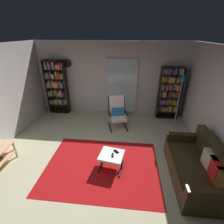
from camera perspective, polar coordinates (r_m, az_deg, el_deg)
name	(u,v)px	position (r m, az deg, el deg)	size (l,w,h in m)	color
ground_plane	(98,164)	(4.10, -5.02, -17.74)	(7.02, 7.02, 0.00)	#B1AD8B
wall_back	(111,79)	(6.02, -0.34, 11.42)	(5.60, 0.06, 2.60)	beige
glass_door_panel	(122,87)	(5.99, 3.45, 8.83)	(1.10, 0.01, 2.00)	silver
area_rug	(102,166)	(4.03, -3.54, -18.44)	(2.61, 1.95, 0.01)	maroon
bookshelf_near_tv	(57,85)	(6.41, -18.90, 8.87)	(0.75, 0.30, 1.99)	black
bookshelf_near_sofa	(169,92)	(6.00, 19.57, 6.72)	(0.75, 0.30, 1.84)	black
leather_sofa	(198,168)	(3.98, 28.01, -16.95)	(0.88, 1.74, 0.84)	#2F2610
lounge_armchair	(117,111)	(5.25, 1.88, 0.21)	(0.71, 0.77, 1.02)	black
ottoman	(111,157)	(3.79, -0.19, -15.45)	(0.59, 0.56, 0.39)	white
tv_remote	(113,155)	(3.71, 0.22, -14.97)	(0.04, 0.14, 0.02)	black
cell_phone	(116,152)	(3.81, 1.47, -13.76)	(0.07, 0.14, 0.01)	black
floor_lamp_by_shelf	(182,85)	(5.39, 23.35, 8.80)	(0.22, 0.22, 1.78)	#A5A5AD
wall_clock	(68,63)	(6.19, -15.38, 16.17)	(0.29, 0.03, 0.29)	silver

